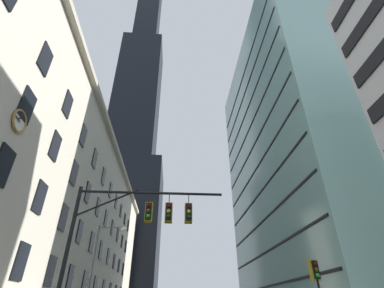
{
  "coord_description": "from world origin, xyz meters",
  "views": [
    {
      "loc": [
        -1.49,
        -11.27,
        1.36
      ],
      "look_at": [
        1.03,
        25.88,
        23.85
      ],
      "focal_mm": 25.82,
      "sensor_mm": 36.0,
      "label": 1
    }
  ],
  "objects": [
    {
      "name": "traffic_signal_mast",
      "position": [
        -3.2,
        3.38,
        5.29
      ],
      "size": [
        7.96,
        0.63,
        7.03
      ],
      "color": "black",
      "rests_on": "sidewalk_left"
    },
    {
      "name": "dark_skyscraper",
      "position": [
        -17.5,
        75.38,
        60.61
      ],
      "size": [
        23.6,
        23.6,
        203.99
      ],
      "color": "black",
      "rests_on": "ground"
    },
    {
      "name": "street_lamppost",
      "position": [
        -7.46,
        13.12,
        4.62
      ],
      "size": [
        2.5,
        0.32,
        7.47
      ],
      "color": "#47474C",
      "rests_on": "sidewalk_left"
    },
    {
      "name": "station_building",
      "position": [
        -17.46,
        26.66,
        11.75
      ],
      "size": [
        13.59,
        65.32,
        23.54
      ],
      "color": "beige",
      "rests_on": "ground"
    },
    {
      "name": "traffic_light_near_right",
      "position": [
        6.34,
        4.75,
        3.04
      ],
      "size": [
        0.4,
        0.63,
        3.62
      ],
      "color": "black",
      "rests_on": "sidewalk_right"
    },
    {
      "name": "glass_office_midrise",
      "position": [
        19.07,
        27.11,
        23.5
      ],
      "size": [
        16.24,
        35.36,
        47.0
      ],
      "color": "gray",
      "rests_on": "ground"
    }
  ]
}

